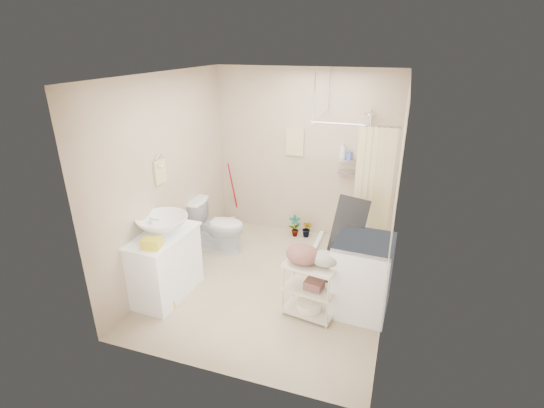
% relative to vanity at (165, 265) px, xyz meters
% --- Properties ---
extents(floor, '(3.20, 3.20, 0.00)m').
position_rel_vanity_xyz_m(floor, '(1.16, 0.63, -0.41)').
color(floor, tan).
rests_on(floor, ground).
extents(ceiling, '(2.80, 3.20, 0.04)m').
position_rel_vanity_xyz_m(ceiling, '(1.16, 0.63, 2.19)').
color(ceiling, silver).
rests_on(ceiling, ground).
extents(wall_back, '(2.80, 0.04, 2.60)m').
position_rel_vanity_xyz_m(wall_back, '(1.16, 2.23, 0.89)').
color(wall_back, '#BEAC93').
rests_on(wall_back, ground).
extents(wall_front, '(2.80, 0.04, 2.60)m').
position_rel_vanity_xyz_m(wall_front, '(1.16, -0.97, 0.89)').
color(wall_front, '#BEAC93').
rests_on(wall_front, ground).
extents(wall_left, '(0.04, 3.20, 2.60)m').
position_rel_vanity_xyz_m(wall_left, '(-0.24, 0.63, 0.89)').
color(wall_left, '#BEAC93').
rests_on(wall_left, ground).
extents(wall_right, '(0.04, 3.20, 2.60)m').
position_rel_vanity_xyz_m(wall_right, '(2.56, 0.63, 0.89)').
color(wall_right, '#BEAC93').
rests_on(wall_right, ground).
extents(vanity, '(0.58, 0.97, 0.83)m').
position_rel_vanity_xyz_m(vanity, '(0.00, 0.00, 0.00)').
color(vanity, white).
rests_on(vanity, ground).
extents(sink, '(0.75, 0.75, 0.21)m').
position_rel_vanity_xyz_m(sink, '(-0.00, 0.05, 0.52)').
color(sink, white).
rests_on(sink, vanity).
extents(counter_basket, '(0.22, 0.19, 0.11)m').
position_rel_vanity_xyz_m(counter_basket, '(0.09, -0.31, 0.47)').
color(counter_basket, gold).
rests_on(counter_basket, vanity).
extents(floor_basket, '(0.32, 0.28, 0.14)m').
position_rel_vanity_xyz_m(floor_basket, '(0.13, -0.27, -0.34)').
color(floor_basket, '#F6D153').
rests_on(floor_basket, ground).
extents(toilet, '(0.81, 0.51, 0.80)m').
position_rel_vanity_xyz_m(toilet, '(0.12, 1.24, -0.02)').
color(toilet, silver).
rests_on(toilet, ground).
extents(mop, '(0.14, 0.14, 1.11)m').
position_rel_vanity_xyz_m(mop, '(-0.06, 2.16, 0.14)').
color(mop, '#AA0513').
rests_on(mop, ground).
extents(potted_plant_a, '(0.23, 0.21, 0.37)m').
position_rel_vanity_xyz_m(potted_plant_a, '(1.09, 2.01, -0.23)').
color(potted_plant_a, '#945124').
rests_on(potted_plant_a, ground).
extents(potted_plant_b, '(0.20, 0.19, 0.29)m').
position_rel_vanity_xyz_m(potted_plant_b, '(1.29, 2.04, -0.27)').
color(potted_plant_b, brown).
rests_on(potted_plant_b, ground).
extents(hanging_towel, '(0.28, 0.03, 0.42)m').
position_rel_vanity_xyz_m(hanging_towel, '(1.01, 2.21, 1.09)').
color(hanging_towel, beige).
rests_on(hanging_towel, wall_back).
extents(towel_ring, '(0.04, 0.22, 0.34)m').
position_rel_vanity_xyz_m(towel_ring, '(-0.22, 0.43, 1.06)').
color(towel_ring, '#D7C480').
rests_on(towel_ring, wall_left).
extents(tp_holder, '(0.08, 0.12, 0.14)m').
position_rel_vanity_xyz_m(tp_holder, '(-0.20, 0.68, 0.31)').
color(tp_holder, white).
rests_on(tp_holder, wall_left).
extents(shower, '(1.10, 1.10, 2.10)m').
position_rel_vanity_xyz_m(shower, '(2.01, 1.68, 0.64)').
color(shower, silver).
rests_on(shower, ground).
extents(shampoo_bottle_a, '(0.12, 0.12, 0.24)m').
position_rel_vanity_xyz_m(shampoo_bottle_a, '(1.76, 2.13, 1.03)').
color(shampoo_bottle_a, silver).
rests_on(shampoo_bottle_a, shower).
extents(shampoo_bottle_b, '(0.09, 0.09, 0.15)m').
position_rel_vanity_xyz_m(shampoo_bottle_b, '(1.86, 2.16, 0.98)').
color(shampoo_bottle_b, '#495EB6').
rests_on(shampoo_bottle_b, shower).
extents(washing_machine, '(0.66, 0.68, 0.91)m').
position_rel_vanity_xyz_m(washing_machine, '(2.30, 0.44, 0.04)').
color(washing_machine, white).
rests_on(washing_machine, ground).
extents(laundry_rack, '(0.62, 0.42, 0.79)m').
position_rel_vanity_xyz_m(laundry_rack, '(1.76, 0.17, -0.02)').
color(laundry_rack, beige).
rests_on(laundry_rack, ground).
extents(ironing_board, '(0.37, 0.12, 1.31)m').
position_rel_vanity_xyz_m(ironing_board, '(2.05, 0.65, 0.24)').
color(ironing_board, black).
rests_on(ironing_board, ground).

